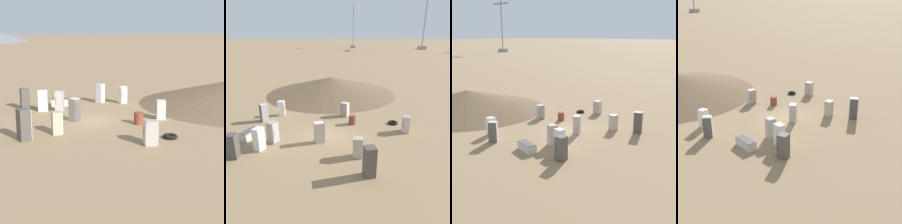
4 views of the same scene
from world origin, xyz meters
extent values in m
plane|color=#937551|center=(0.00, 0.00, 0.00)|extent=(1000.00, 1000.00, 0.00)
cube|color=beige|center=(0.70, -6.01, 0.30)|extent=(1.88, 1.17, 0.60)
cube|color=#56514C|center=(0.70, -6.01, 0.62)|extent=(1.80, 1.12, 0.04)
cube|color=silver|center=(-2.93, -6.32, 0.85)|extent=(0.92, 0.91, 1.70)
cube|color=#56514C|center=(-2.73, -6.56, 0.85)|extent=(0.53, 0.46, 1.63)
cylinder|color=#2D2D2D|center=(-2.89, -6.74, 0.94)|extent=(0.02, 0.02, 0.60)
cube|color=#B2A88E|center=(2.91, 2.81, 0.72)|extent=(0.61, 0.68, 1.44)
cube|color=silver|center=(2.60, 2.82, 0.72)|extent=(0.06, 0.63, 1.38)
cylinder|color=#2D2D2D|center=(2.57, 3.05, 0.79)|extent=(0.02, 0.02, 0.50)
cube|color=#4C4742|center=(5.02, 3.51, 0.96)|extent=(0.83, 0.82, 1.91)
cube|color=#BCB7AD|center=(4.69, 3.40, 0.96)|extent=(0.22, 0.61, 1.84)
cylinder|color=#2D2D2D|center=(4.59, 3.61, 1.05)|extent=(0.02, 0.02, 0.67)
cube|color=#A89E93|center=(-1.66, 6.89, 0.72)|extent=(0.80, 0.71, 1.43)
cube|color=#BCB7AD|center=(-1.28, 6.83, 0.72)|extent=(0.13, 0.58, 1.38)
cylinder|color=#2D2D2D|center=(-1.29, 6.62, 0.79)|extent=(0.02, 0.02, 0.50)
cube|color=silver|center=(-5.11, 1.40, 0.71)|extent=(0.85, 0.90, 1.42)
cube|color=gray|center=(-4.80, 1.28, 0.71)|extent=(0.29, 0.66, 1.37)
cylinder|color=#2D2D2D|center=(-4.87, 1.03, 0.78)|extent=(0.02, 0.02, 0.50)
cube|color=#A89E93|center=(1.32, -3.81, 0.84)|extent=(0.85, 0.84, 1.68)
cube|color=#BCB7AD|center=(1.45, -3.50, 0.84)|extent=(0.59, 0.28, 1.61)
cylinder|color=#2D2D2D|center=(1.67, -3.56, 0.92)|extent=(0.02, 0.02, 0.59)
cube|color=white|center=(-4.68, -5.21, 0.77)|extent=(0.71, 0.69, 1.53)
cube|color=#BCB7AD|center=(-4.72, -4.89, 0.77)|extent=(0.62, 0.11, 1.47)
cylinder|color=#2D2D2D|center=(-4.50, -4.83, 0.84)|extent=(0.02, 0.02, 0.54)
cube|color=#A89E93|center=(1.00, -0.23, 0.82)|extent=(0.81, 0.86, 1.65)
cube|color=#56514C|center=(0.84, 0.10, 0.82)|extent=(0.52, 0.28, 1.58)
cylinder|color=#2D2D2D|center=(1.01, 0.21, 0.91)|extent=(0.02, 0.02, 0.58)
cube|color=white|center=(2.56, -4.36, 0.85)|extent=(0.84, 0.71, 1.70)
cube|color=gray|center=(2.18, -4.27, 0.85)|extent=(0.17, 0.52, 1.63)
cylinder|color=#2D2D2D|center=(2.20, -4.07, 0.94)|extent=(0.02, 0.02, 0.60)
cube|color=#4C4742|center=(3.83, -5.64, 0.87)|extent=(0.74, 0.74, 1.74)
cube|color=#56514C|center=(3.86, -6.00, 0.87)|extent=(0.65, 0.10, 1.67)
cylinder|color=#2D2D2D|center=(3.63, -6.05, 0.96)|extent=(0.02, 0.02, 0.61)
torus|color=black|center=(-3.35, 6.07, 0.12)|extent=(0.90, 0.90, 0.24)
cylinder|color=brown|center=(-2.95, 2.22, 0.42)|extent=(0.65, 0.65, 0.84)
camera|label=1|loc=(7.39, 25.39, 6.42)|focal=60.00mm
camera|label=2|loc=(16.19, 2.72, 7.95)|focal=35.00mm
camera|label=3|loc=(17.20, -21.18, 8.61)|focal=50.00mm
camera|label=4|loc=(14.86, -21.04, 10.97)|focal=50.00mm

